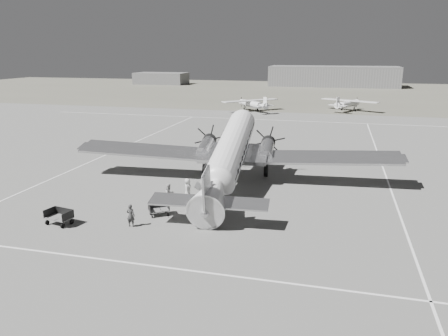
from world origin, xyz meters
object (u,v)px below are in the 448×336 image
(dc3_airliner, at_px, (230,155))
(ramp_agent, at_px, (169,194))
(light_plane_left, at_px, (252,105))
(baggage_cart_far, at_px, (59,217))
(baggage_cart_near, at_px, (159,210))
(light_plane_right, at_px, (348,105))
(hangar_main, at_px, (333,76))
(ground_crew, at_px, (131,216))
(shed_secondary, at_px, (161,78))
(passenger, at_px, (188,189))

(dc3_airliner, xyz_separation_m, ramp_agent, (-3.38, -5.62, -1.98))
(dc3_airliner, height_order, light_plane_left, dc3_airliner)
(dc3_airliner, bearing_deg, light_plane_left, 94.29)
(baggage_cart_far, xyz_separation_m, ramp_agent, (5.78, 5.60, 0.32))
(baggage_cart_near, distance_m, baggage_cart_far, 6.74)
(baggage_cart_near, bearing_deg, ramp_agent, 57.65)
(dc3_airliner, bearing_deg, light_plane_right, 74.35)
(hangar_main, bearing_deg, dc3_airliner, -93.12)
(dc3_airliner, relative_size, ground_crew, 18.84)
(ground_crew, bearing_deg, shed_secondary, -71.37)
(dc3_airliner, relative_size, light_plane_left, 2.44)
(light_plane_right, distance_m, baggage_cart_near, 63.71)
(passenger, bearing_deg, baggage_cart_near, 160.75)
(shed_secondary, height_order, ramp_agent, shed_secondary)
(baggage_cart_near, bearing_deg, shed_secondary, 77.51)
(baggage_cart_far, bearing_deg, light_plane_right, 84.34)
(light_plane_right, bearing_deg, baggage_cart_near, -75.83)
(ramp_agent, height_order, passenger, passenger)
(shed_secondary, relative_size, ground_crew, 11.46)
(passenger, bearing_deg, baggage_cart_far, 129.69)
(hangar_main, xyz_separation_m, passenger, (-8.92, -122.91, -2.44))
(baggage_cart_near, bearing_deg, dc3_airliner, 32.63)
(baggage_cart_far, bearing_deg, shed_secondary, 120.70)
(ramp_agent, bearing_deg, light_plane_right, 18.35)
(dc3_airliner, relative_size, ramp_agent, 17.65)
(dc3_airliner, distance_m, baggage_cart_far, 14.66)
(hangar_main, relative_size, ground_crew, 26.74)
(hangar_main, bearing_deg, ground_crew, -94.75)
(light_plane_right, bearing_deg, ground_crew, -76.22)
(baggage_cart_near, distance_m, ramp_agent, 2.35)
(light_plane_left, bearing_deg, hangar_main, 35.06)
(light_plane_left, height_order, ground_crew, light_plane_left)
(light_plane_left, bearing_deg, shed_secondary, 81.64)
(passenger, bearing_deg, ground_crew, 156.68)
(shed_secondary, bearing_deg, passenger, -66.58)
(baggage_cart_far, distance_m, passenger, 9.83)
(hangar_main, height_order, baggage_cart_far, hangar_main)
(light_plane_left, relative_size, passenger, 7.06)
(dc3_airliner, height_order, baggage_cart_far, dc3_airliner)
(hangar_main, relative_size, ramp_agent, 25.05)
(shed_secondary, xyz_separation_m, ground_crew, (49.25, -124.19, -1.21))
(baggage_cart_far, distance_m, ramp_agent, 8.05)
(light_plane_right, bearing_deg, baggage_cart_far, -80.05)
(hangar_main, bearing_deg, light_plane_right, -86.32)
(hangar_main, relative_size, baggage_cart_near, 28.24)
(baggage_cart_far, bearing_deg, light_plane_left, 99.68)
(shed_secondary, bearing_deg, dc3_airliner, -64.82)
(dc3_airliner, relative_size, light_plane_right, 2.52)
(hangar_main, distance_m, ground_crew, 129.67)
(dc3_airliner, distance_m, passenger, 5.12)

